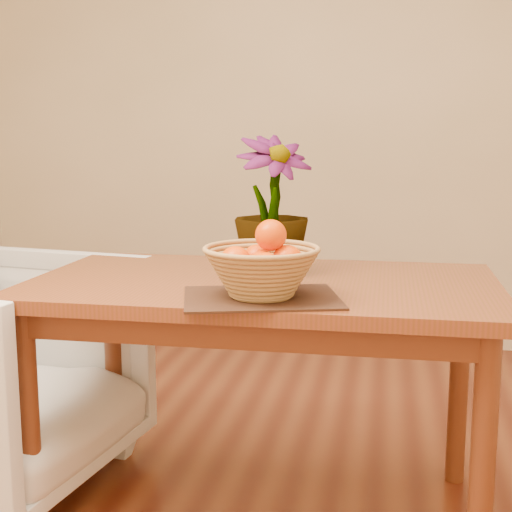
# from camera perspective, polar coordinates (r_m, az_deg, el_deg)

# --- Properties ---
(wall_back) EXTENTS (4.00, 0.02, 2.70)m
(wall_back) POSITION_cam_1_polar(r_m,az_deg,el_deg) (4.05, 5.48, 11.89)
(wall_back) COLOR #F8E4BD
(wall_back) RESTS_ON floor
(table) EXTENTS (1.40, 0.80, 0.75)m
(table) POSITION_cam_1_polar(r_m,az_deg,el_deg) (2.18, 0.58, -4.16)
(table) COLOR maroon
(table) RESTS_ON floor
(placemat) EXTENTS (0.48, 0.41, 0.01)m
(placemat) POSITION_cam_1_polar(r_m,az_deg,el_deg) (1.90, 0.44, -3.36)
(placemat) COLOR #3A2015
(placemat) RESTS_ON table
(wicker_basket) EXTENTS (0.31, 0.31, 0.13)m
(wicker_basket) POSITION_cam_1_polar(r_m,az_deg,el_deg) (1.89, 0.44, -1.40)
(wicker_basket) COLOR #AA8247
(wicker_basket) RESTS_ON placemat
(orange_pile) EXTENTS (0.22, 0.21, 0.15)m
(orange_pile) POSITION_cam_1_polar(r_m,az_deg,el_deg) (1.88, 0.59, -0.07)
(orange_pile) COLOR #F65A04
(orange_pile) RESTS_ON wicker_basket
(potted_plant) EXTENTS (0.34, 0.34, 0.43)m
(potted_plant) POSITION_cam_1_polar(r_m,az_deg,el_deg) (2.23, 1.27, 4.11)
(potted_plant) COLOR #193F12
(potted_plant) RESTS_ON table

